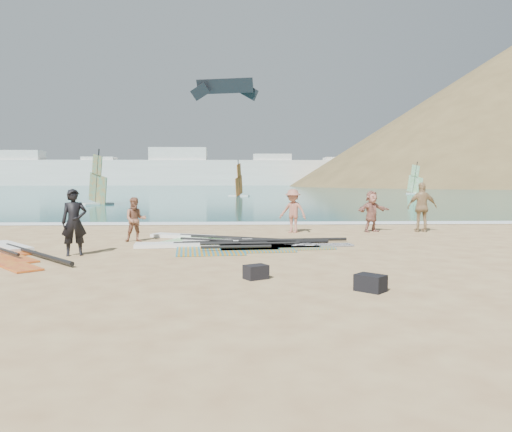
{
  "coord_description": "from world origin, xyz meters",
  "views": [
    {
      "loc": [
        -0.94,
        -11.16,
        2.13
      ],
      "look_at": [
        -0.4,
        4.0,
        1.0
      ],
      "focal_mm": 35.0,
      "sensor_mm": 36.0,
      "label": 1
    }
  ],
  "objects_px": {
    "beachgoer_right": "(372,211)",
    "beachgoer_left": "(135,220)",
    "rig_orange": "(218,247)",
    "beachgoer_mid": "(293,211)",
    "rig_grey": "(253,244)",
    "rig_green": "(205,240)",
    "beachgoer_back": "(422,207)",
    "gear_bag_far": "(370,283)",
    "person_wetsuit": "(74,222)",
    "rig_red": "(4,253)",
    "gear_bag_near": "(256,272)"
  },
  "relations": [
    {
      "from": "beachgoer_right",
      "to": "beachgoer_left",
      "type": "bearing_deg",
      "value": 171.95
    },
    {
      "from": "rig_orange",
      "to": "beachgoer_mid",
      "type": "xyz_separation_m",
      "value": [
        2.8,
        4.42,
        0.81
      ]
    },
    {
      "from": "rig_grey",
      "to": "beachgoer_right",
      "type": "bearing_deg",
      "value": 33.42
    },
    {
      "from": "rig_green",
      "to": "beachgoer_right",
      "type": "distance_m",
      "value": 7.12
    },
    {
      "from": "beachgoer_back",
      "to": "beachgoer_mid",
      "type": "bearing_deg",
      "value": 3.32
    },
    {
      "from": "gear_bag_far",
      "to": "rig_green",
      "type": "bearing_deg",
      "value": 115.19
    },
    {
      "from": "rig_orange",
      "to": "person_wetsuit",
      "type": "distance_m",
      "value": 4.21
    },
    {
      "from": "beachgoer_left",
      "to": "rig_red",
      "type": "bearing_deg",
      "value": -151.87
    },
    {
      "from": "rig_grey",
      "to": "beachgoer_left",
      "type": "bearing_deg",
      "value": 159.3
    },
    {
      "from": "rig_orange",
      "to": "rig_red",
      "type": "xyz_separation_m",
      "value": [
        -6.0,
        -1.0,
        -0.0
      ]
    },
    {
      "from": "beachgoer_right",
      "to": "rig_grey",
      "type": "bearing_deg",
      "value": -167.15
    },
    {
      "from": "rig_green",
      "to": "rig_orange",
      "type": "bearing_deg",
      "value": -50.18
    },
    {
      "from": "person_wetsuit",
      "to": "beachgoer_back",
      "type": "relative_size",
      "value": 0.93
    },
    {
      "from": "rig_orange",
      "to": "rig_red",
      "type": "height_order",
      "value": "rig_orange"
    },
    {
      "from": "gear_bag_far",
      "to": "beachgoer_back",
      "type": "distance_m",
      "value": 11.55
    },
    {
      "from": "rig_red",
      "to": "beachgoer_mid",
      "type": "distance_m",
      "value": 10.36
    },
    {
      "from": "rig_grey",
      "to": "rig_orange",
      "type": "relative_size",
      "value": 0.89
    },
    {
      "from": "person_wetsuit",
      "to": "rig_red",
      "type": "bearing_deg",
      "value": 152.47
    },
    {
      "from": "rig_red",
      "to": "beachgoer_right",
      "type": "bearing_deg",
      "value": 73.4
    },
    {
      "from": "beachgoer_mid",
      "to": "beachgoer_left",
      "type": "bearing_deg",
      "value": -124.78
    },
    {
      "from": "rig_grey",
      "to": "beachgoer_back",
      "type": "relative_size",
      "value": 2.76
    },
    {
      "from": "rig_green",
      "to": "beachgoer_right",
      "type": "bearing_deg",
      "value": 47.02
    },
    {
      "from": "rig_red",
      "to": "beachgoer_right",
      "type": "relative_size",
      "value": 3.2
    },
    {
      "from": "gear_bag_far",
      "to": "beachgoer_mid",
      "type": "xyz_separation_m",
      "value": [
        -0.34,
        10.37,
        0.7
      ]
    },
    {
      "from": "rig_green",
      "to": "person_wetsuit",
      "type": "height_order",
      "value": "person_wetsuit"
    },
    {
      "from": "gear_bag_far",
      "to": "beachgoer_right",
      "type": "xyz_separation_m",
      "value": [
        2.85,
        10.55,
        0.67
      ]
    },
    {
      "from": "rig_red",
      "to": "gear_bag_near",
      "type": "bearing_deg",
      "value": 20.48
    },
    {
      "from": "rig_green",
      "to": "beachgoer_right",
      "type": "relative_size",
      "value": 3.2
    },
    {
      "from": "gear_bag_far",
      "to": "person_wetsuit",
      "type": "bearing_deg",
      "value": 146.49
    },
    {
      "from": "beachgoer_back",
      "to": "beachgoer_left",
      "type": "bearing_deg",
      "value": 16.75
    },
    {
      "from": "beachgoer_mid",
      "to": "gear_bag_near",
      "type": "bearing_deg",
      "value": -71.23
    },
    {
      "from": "rig_orange",
      "to": "beachgoer_mid",
      "type": "relative_size",
      "value": 3.59
    },
    {
      "from": "rig_green",
      "to": "gear_bag_far",
      "type": "xyz_separation_m",
      "value": [
        3.66,
        -7.78,
        0.11
      ]
    },
    {
      "from": "rig_green",
      "to": "person_wetsuit",
      "type": "xyz_separation_m",
      "value": [
        -3.4,
        -3.11,
        0.88
      ]
    },
    {
      "from": "rig_grey",
      "to": "person_wetsuit",
      "type": "bearing_deg",
      "value": -164.22
    },
    {
      "from": "gear_bag_far",
      "to": "beachgoer_mid",
      "type": "bearing_deg",
      "value": 91.9
    },
    {
      "from": "rig_green",
      "to": "rig_orange",
      "type": "distance_m",
      "value": 1.9
    },
    {
      "from": "gear_bag_near",
      "to": "beachgoer_back",
      "type": "relative_size",
      "value": 0.24
    },
    {
      "from": "person_wetsuit",
      "to": "beachgoer_mid",
      "type": "relative_size",
      "value": 1.08
    },
    {
      "from": "gear_bag_near",
      "to": "beachgoer_left",
      "type": "xyz_separation_m",
      "value": [
        -3.86,
        6.45,
        0.6
      ]
    },
    {
      "from": "rig_orange",
      "to": "beachgoer_left",
      "type": "distance_m",
      "value": 3.42
    },
    {
      "from": "rig_grey",
      "to": "rig_red",
      "type": "bearing_deg",
      "value": -172.2
    },
    {
      "from": "gear_bag_near",
      "to": "beachgoer_left",
      "type": "bearing_deg",
      "value": 120.89
    },
    {
      "from": "gear_bag_far",
      "to": "rig_orange",
      "type": "bearing_deg",
      "value": 117.83
    },
    {
      "from": "gear_bag_far",
      "to": "beachgoer_back",
      "type": "relative_size",
      "value": 0.27
    },
    {
      "from": "rig_grey",
      "to": "rig_green",
      "type": "distance_m",
      "value": 1.99
    },
    {
      "from": "rig_orange",
      "to": "gear_bag_near",
      "type": "bearing_deg",
      "value": -83.7
    },
    {
      "from": "gear_bag_near",
      "to": "beachgoer_left",
      "type": "height_order",
      "value": "beachgoer_left"
    },
    {
      "from": "rig_green",
      "to": "beachgoer_left",
      "type": "distance_m",
      "value": 2.44
    },
    {
      "from": "rig_red",
      "to": "person_wetsuit",
      "type": "relative_size",
      "value": 2.87
    }
  ]
}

